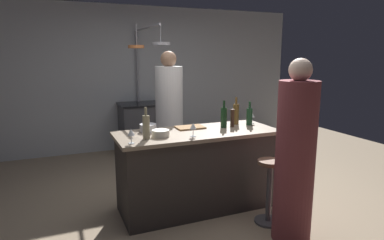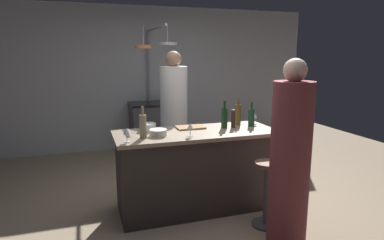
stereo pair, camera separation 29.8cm
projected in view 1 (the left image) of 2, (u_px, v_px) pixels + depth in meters
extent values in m
plane|color=gray|center=(197.00, 207.00, 3.88)|extent=(9.00, 9.00, 0.00)
cube|color=#B2B7BC|center=(136.00, 79.00, 6.21)|extent=(6.40, 0.16, 2.60)
cube|color=#332D2B|center=(197.00, 172.00, 3.80)|extent=(1.72, 0.66, 0.86)
cube|color=gray|center=(197.00, 133.00, 3.71)|extent=(1.80, 0.72, 0.04)
cube|color=#47474C|center=(143.00, 129.00, 6.02)|extent=(0.76, 0.60, 0.86)
cube|color=black|center=(142.00, 104.00, 5.93)|extent=(0.80, 0.64, 0.03)
cylinder|color=white|center=(169.00, 124.00, 4.66)|extent=(0.38, 0.38, 1.58)
sphere|color=#8C664C|center=(168.00, 59.00, 4.49)|extent=(0.22, 0.22, 0.22)
cylinder|color=#4C4C51|center=(268.00, 221.00, 3.52)|extent=(0.28, 0.28, 0.02)
cylinder|color=#4C4C51|center=(269.00, 193.00, 3.46)|extent=(0.06, 0.06, 0.62)
cylinder|color=brown|center=(270.00, 162.00, 3.40)|extent=(0.26, 0.26, 0.04)
cylinder|color=brown|center=(295.00, 163.00, 3.08)|extent=(0.36, 0.36, 1.51)
sphere|color=beige|center=(300.00, 70.00, 2.92)|extent=(0.21, 0.21, 0.21)
cylinder|color=gray|center=(138.00, 91.00, 6.12)|extent=(0.04, 0.04, 2.15)
cylinder|color=gray|center=(147.00, 28.00, 5.28)|extent=(0.04, 1.40, 0.04)
cylinder|color=#B26638|center=(136.00, 47.00, 4.76)|extent=(0.23, 0.23, 0.04)
cylinder|color=gray|center=(137.00, 36.00, 4.69)|extent=(0.01, 0.01, 0.30)
cylinder|color=gray|center=(161.00, 44.00, 4.83)|extent=(0.27, 0.27, 0.04)
cylinder|color=gray|center=(160.00, 35.00, 4.82)|extent=(0.01, 0.01, 0.26)
cube|color=#997047|center=(190.00, 127.00, 3.87)|extent=(0.32, 0.22, 0.02)
cylinder|color=#382319|center=(232.00, 118.00, 3.91)|extent=(0.05, 0.05, 0.21)
cylinder|color=#143319|center=(224.00, 118.00, 3.88)|extent=(0.07, 0.07, 0.23)
cylinder|color=#143319|center=(224.00, 104.00, 3.85)|extent=(0.03, 0.03, 0.08)
cylinder|color=brown|center=(236.00, 114.00, 4.07)|extent=(0.07, 0.07, 0.25)
cylinder|color=brown|center=(236.00, 101.00, 4.04)|extent=(0.03, 0.03, 0.08)
cylinder|color=#193D23|center=(249.00, 117.00, 4.01)|extent=(0.07, 0.07, 0.20)
cylinder|color=#193D23|center=(250.00, 105.00, 3.99)|extent=(0.03, 0.03, 0.08)
cylinder|color=gray|center=(146.00, 127.00, 3.35)|extent=(0.07, 0.07, 0.24)
cylinder|color=gray|center=(146.00, 111.00, 3.32)|extent=(0.03, 0.03, 0.08)
cylinder|color=silver|center=(193.00, 136.00, 3.47)|extent=(0.06, 0.06, 0.01)
cylinder|color=silver|center=(193.00, 132.00, 3.46)|extent=(0.01, 0.01, 0.07)
cone|color=silver|center=(193.00, 126.00, 3.45)|extent=(0.07, 0.07, 0.06)
cylinder|color=silver|center=(131.00, 143.00, 3.19)|extent=(0.06, 0.06, 0.01)
cylinder|color=silver|center=(131.00, 139.00, 3.18)|extent=(0.01, 0.01, 0.07)
cone|color=silver|center=(131.00, 132.00, 3.17)|extent=(0.07, 0.07, 0.06)
cylinder|color=silver|center=(252.00, 123.00, 4.13)|extent=(0.06, 0.06, 0.01)
cylinder|color=silver|center=(252.00, 120.00, 4.12)|extent=(0.01, 0.01, 0.07)
cone|color=silver|center=(252.00, 114.00, 4.10)|extent=(0.07, 0.07, 0.06)
cylinder|color=#B7B7BC|center=(148.00, 128.00, 3.68)|extent=(0.19, 0.19, 0.08)
cylinder|color=silver|center=(161.00, 133.00, 3.46)|extent=(0.18, 0.18, 0.07)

